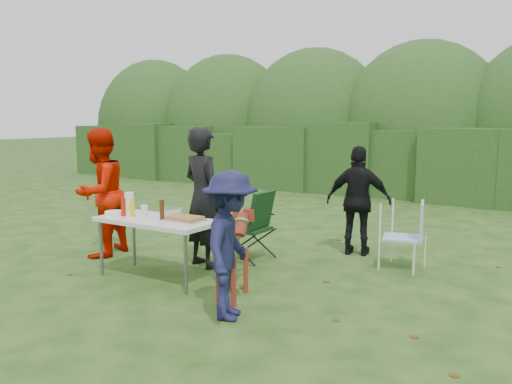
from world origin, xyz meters
The scene contains 20 objects.
ground centered at (0.00, 0.00, 0.00)m, with size 80.00×80.00×0.00m, color #1E4211.
hedge_row centered at (0.00, 8.00, 0.85)m, with size 22.00×1.40×1.70m, color #23471C.
shrub_backdrop centered at (0.00, 9.60, 1.60)m, with size 20.00×2.60×3.20m, color #3D6628.
folding_table centered at (-0.34, -0.30, 0.69)m, with size 1.50×0.70×0.74m.
person_cook centered at (-0.22, 0.44, 0.92)m, with size 0.67×0.44×1.83m, color black.
person_red_jacket centered at (-1.78, 0.09, 0.90)m, with size 0.88×0.68×1.80m, color red.
person_black_puffy centered at (1.27, 2.11, 0.78)m, with size 0.91×0.38×1.56m, color black.
child centered at (1.16, -0.89, 0.73)m, with size 0.94×0.54×1.46m, color #171840.
dog centered at (0.86, -0.43, 0.45)m, with size 0.94×0.38×0.89m, color maroon, non-canonical shape.
camping_chair centered at (0.09, 1.03, 0.49)m, with size 0.61×0.61×0.98m, color #113516, non-canonical shape.
lawn_chair centered at (2.04, 1.73, 0.45)m, with size 0.53×0.53×0.90m, color teal, non-canonical shape.
food_tray centered at (0.03, -0.22, 0.75)m, with size 0.45×0.30×0.02m, color #B7B7BA.
focaccia_bread centered at (0.03, -0.22, 0.78)m, with size 0.40×0.26×0.04m, color #AF7039.
mustard_bottle centered at (-0.68, -0.37, 0.84)m, with size 0.06×0.06×0.20m, color yellow.
ketchup_bottle centered at (-0.81, -0.39, 0.85)m, with size 0.06×0.06×0.22m, color #B81F07.
beer_bottle centered at (-0.24, -0.32, 0.86)m, with size 0.06×0.06×0.24m, color #47230F.
paper_towel_roll centered at (-0.94, -0.17, 0.87)m, with size 0.12×0.12×0.26m, color white.
cup_stack centered at (-0.41, -0.44, 0.83)m, with size 0.08×0.08×0.18m, color white.
pasta_bowl centered at (-0.30, -0.08, 0.79)m, with size 0.26×0.26×0.10m, color silver.
plate_stack centered at (-0.95, -0.41, 0.77)m, with size 0.24×0.24×0.05m, color white.
Camera 1 is at (4.13, -5.06, 1.96)m, focal length 38.00 mm.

